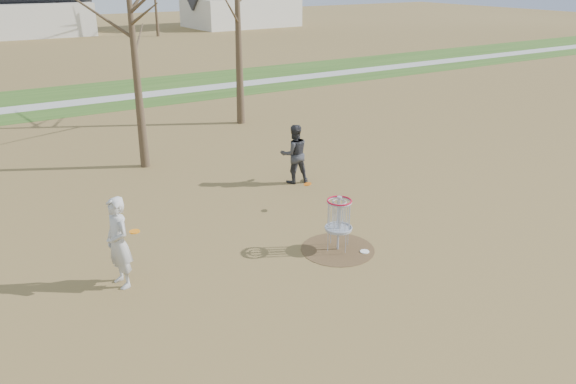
# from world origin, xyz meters

# --- Properties ---
(ground) EXTENTS (160.00, 160.00, 0.00)m
(ground) POSITION_xyz_m (0.00, 0.00, 0.00)
(ground) COLOR brown
(ground) RESTS_ON ground
(green_band) EXTENTS (160.00, 8.00, 0.01)m
(green_band) POSITION_xyz_m (0.00, 21.00, 0.01)
(green_band) COLOR #2D5119
(green_band) RESTS_ON ground
(footpath) EXTENTS (160.00, 1.50, 0.01)m
(footpath) POSITION_xyz_m (0.00, 20.00, 0.01)
(footpath) COLOR #9E9E99
(footpath) RESTS_ON green_band
(dirt_circle) EXTENTS (1.80, 1.80, 0.01)m
(dirt_circle) POSITION_xyz_m (0.00, 0.00, 0.01)
(dirt_circle) COLOR #47331E
(dirt_circle) RESTS_ON ground
(player_standing) EXTENTS (0.61, 0.81, 2.02)m
(player_standing) POSITION_xyz_m (-4.93, 1.11, 1.01)
(player_standing) COLOR #B5B5B5
(player_standing) RESTS_ON ground
(player_throwing) EXTENTS (1.05, 0.90, 1.89)m
(player_throwing) POSITION_xyz_m (1.57, 4.50, 0.94)
(player_throwing) COLOR #303035
(player_throwing) RESTS_ON ground
(disc_grounded) EXTENTS (0.22, 0.22, 0.02)m
(disc_grounded) POSITION_xyz_m (0.46, -0.47, 0.02)
(disc_grounded) COLOR white
(disc_grounded) RESTS_ON dirt_circle
(discs_in_play) EXTENTS (5.56, 1.76, 0.56)m
(discs_in_play) POSITION_xyz_m (-1.82, 1.70, 1.01)
(discs_in_play) COLOR orange
(discs_in_play) RESTS_ON ground
(disc_golf_basket) EXTENTS (0.64, 0.64, 1.35)m
(disc_golf_basket) POSITION_xyz_m (0.00, 0.00, 0.91)
(disc_golf_basket) COLOR #9EA3AD
(disc_golf_basket) RESTS_ON ground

